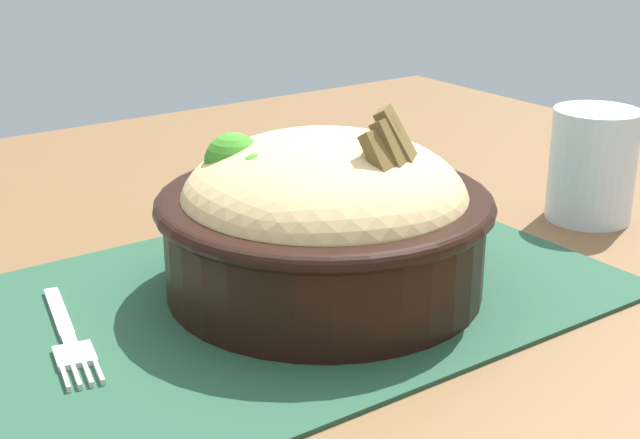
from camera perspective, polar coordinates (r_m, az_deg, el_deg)
name	(u,v)px	position (r m, az deg, el deg)	size (l,w,h in m)	color
table	(295,364)	(0.67, -1.58, -9.02)	(1.08, 0.97, 0.75)	brown
placemat	(275,298)	(0.60, -2.84, -4.94)	(0.44, 0.28, 0.00)	#1E422D
bowl	(319,219)	(0.59, -0.04, 0.01)	(0.22, 0.22, 0.13)	black
fork	(68,338)	(0.56, -15.42, -7.16)	(0.04, 0.13, 0.00)	#BBBBBB
drinking_glass	(592,171)	(0.77, 16.59, 2.90)	(0.07, 0.07, 0.09)	silver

